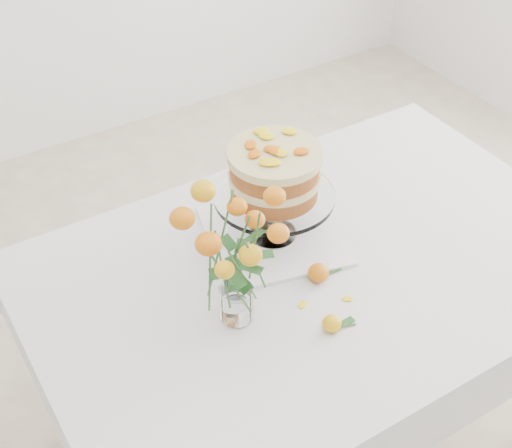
{
  "coord_description": "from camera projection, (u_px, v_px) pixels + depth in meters",
  "views": [
    {
      "loc": [
        -0.81,
        -1.01,
        1.96
      ],
      "look_at": [
        -0.16,
        0.04,
        0.92
      ],
      "focal_mm": 50.0,
      "sensor_mm": 36.0,
      "label": 1
    }
  ],
  "objects": [
    {
      "name": "ground",
      "position": [
        306.0,
        436.0,
        2.25
      ],
      "size": [
        4.0,
        4.0,
        0.0
      ],
      "primitive_type": "plane",
      "color": "tan",
      "rests_on": "ground"
    },
    {
      "name": "table",
      "position": [
        318.0,
        285.0,
        1.82
      ],
      "size": [
        1.43,
        0.93,
        0.76
      ],
      "color": "tan",
      "rests_on": "ground"
    },
    {
      "name": "napkin",
      "position": [
        273.0,
        235.0,
        1.83
      ],
      "size": [
        0.4,
        0.4,
        0.01
      ],
      "primitive_type": "cube",
      "rotation": [
        0.0,
        0.0,
        -0.25
      ],
      "color": "white",
      "rests_on": "table"
    },
    {
      "name": "cake_stand",
      "position": [
        274.0,
        177.0,
        1.71
      ],
      "size": [
        0.3,
        0.3,
        0.27
      ],
      "rotation": [
        0.0,
        0.0,
        0.27
      ],
      "color": "white",
      "rests_on": "napkin"
    },
    {
      "name": "rose_vase",
      "position": [
        235.0,
        245.0,
        1.48
      ],
      "size": [
        0.32,
        0.32,
        0.38
      ],
      "rotation": [
        0.0,
        0.0,
        0.41
      ],
      "color": "white",
      "rests_on": "table"
    },
    {
      "name": "loose_rose_near",
      "position": [
        332.0,
        323.0,
        1.58
      ],
      "size": [
        0.08,
        0.04,
        0.04
      ],
      "rotation": [
        0.0,
        0.0,
        -0.36
      ],
      "color": "orange",
      "rests_on": "table"
    },
    {
      "name": "loose_rose_far",
      "position": [
        319.0,
        273.0,
        1.7
      ],
      "size": [
        0.09,
        0.05,
        0.04
      ],
      "rotation": [
        0.0,
        0.0,
        -0.06
      ],
      "color": "orange",
      "rests_on": "table"
    },
    {
      "name": "stray_petal_a",
      "position": [
        302.0,
        305.0,
        1.65
      ],
      "size": [
        0.03,
        0.02,
        0.0
      ],
      "primitive_type": "ellipsoid",
      "color": "yellow",
      "rests_on": "table"
    },
    {
      "name": "stray_petal_b",
      "position": [
        347.0,
        299.0,
        1.66
      ],
      "size": [
        0.03,
        0.02,
        0.0
      ],
      "primitive_type": "ellipsoid",
      "color": "yellow",
      "rests_on": "table"
    }
  ]
}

